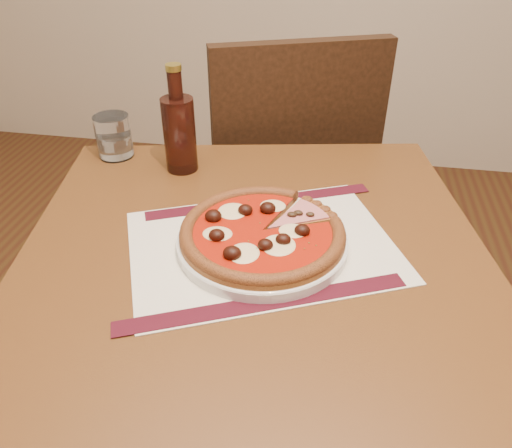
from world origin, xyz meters
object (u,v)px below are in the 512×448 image
Objects in this scene: water_glass at (114,136)px; bottle at (179,131)px; chair_far at (286,173)px; pizza at (262,232)px; plate at (262,241)px; table at (254,288)px.

bottle is (0.17, -0.03, 0.04)m from water_glass.
chair_far reaches higher than pizza.
water_glass is 0.18m from bottle.
bottle is at bearing 131.39° from plate.
water_glass is at bearing 22.88° from chair_far.
bottle reaches higher than water_glass.
table is 0.13m from pizza.
chair_far is at bearing 93.09° from plate.
pizza is at bearing -36.18° from water_glass.
chair_far is at bearing 91.72° from table.
table is at bearing 170.12° from pizza.
water_glass is (-0.39, 0.28, 0.02)m from pizza.
bottle is at bearing 129.62° from table.
table is 4.12× the size of bottle.
table is 0.98× the size of chair_far.
chair_far is 0.56m from water_glass.
chair_far reaches higher than plate.
table is 0.11m from plate.
water_glass is (-0.37, 0.28, 0.15)m from table.
water_glass is 0.42× the size of bottle.
chair_far is 0.67m from pizza.
pizza is 0.34m from bottle.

